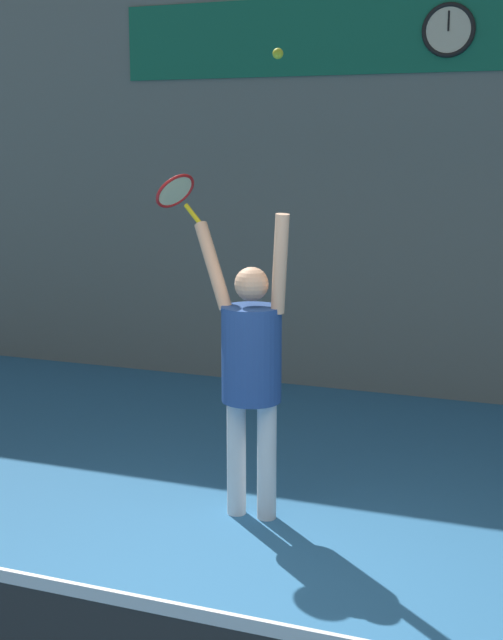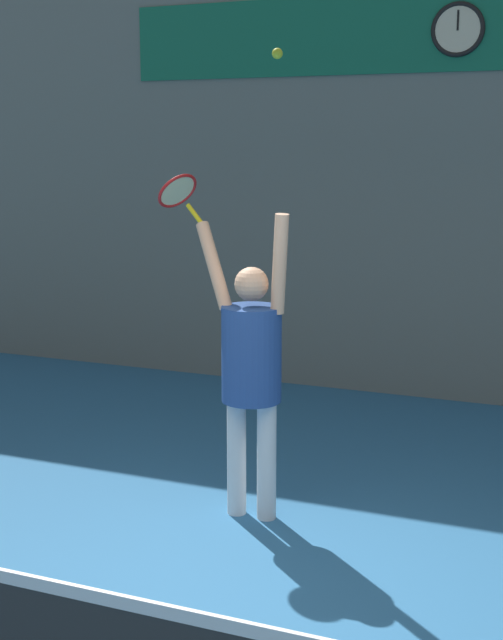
# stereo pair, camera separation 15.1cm
# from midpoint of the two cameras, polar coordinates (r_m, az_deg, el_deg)

# --- Properties ---
(ground_plane) EXTENTS (18.00, 18.00, 0.00)m
(ground_plane) POSITION_cam_midpoint_polar(r_m,az_deg,el_deg) (4.96, -3.20, -18.94)
(ground_plane) COLOR teal
(back_wall) EXTENTS (18.00, 0.10, 5.00)m
(back_wall) POSITION_cam_midpoint_polar(r_m,az_deg,el_deg) (8.87, 9.43, 11.09)
(back_wall) COLOR slate
(back_wall) RESTS_ON ground_plane
(sponsor_banner) EXTENTS (5.90, 0.02, 0.74)m
(sponsor_banner) POSITION_cam_midpoint_polar(r_m,az_deg,el_deg) (8.87, 9.57, 17.72)
(sponsor_banner) COLOR #146B4C
(scoreboard_clock) EXTENTS (0.49, 0.04, 0.49)m
(scoreboard_clock) POSITION_cam_midpoint_polar(r_m,az_deg,el_deg) (8.79, 11.99, 17.70)
(scoreboard_clock) COLOR beige
(tennis_player) EXTENTS (0.80, 0.48, 2.07)m
(tennis_player) POSITION_cam_midpoint_polar(r_m,az_deg,el_deg) (5.88, -0.76, -2.73)
(tennis_player) COLOR white
(tennis_player) RESTS_ON ground_plane
(tennis_racket) EXTENTS (0.41, 0.37, 0.35)m
(tennis_racket) POSITION_cam_midpoint_polar(r_m,az_deg,el_deg) (6.29, -5.52, 8.10)
(tennis_racket) COLOR yellow
(tennis_ball) EXTENTS (0.07, 0.07, 0.07)m
(tennis_ball) POSITION_cam_midpoint_polar(r_m,az_deg,el_deg) (5.60, 0.90, 16.69)
(tennis_ball) COLOR #CCDB2D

